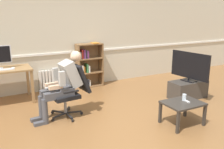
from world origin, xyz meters
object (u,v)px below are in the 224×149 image
(bookshelf, at_px, (88,66))
(spare_remote, at_px, (187,101))
(radiator, at_px, (54,80))
(drinking_glass, at_px, (184,97))
(computer_mouse, at_px, (13,68))
(person_seated, at_px, (62,83))
(office_chair, at_px, (72,88))
(keyboard, at_px, (3,70))
(computer_desk, at_px, (0,74))
(tv_screen, at_px, (190,66))
(tv_stand, at_px, (188,89))
(coffee_table, at_px, (183,105))

(bookshelf, relative_size, spare_remote, 7.73)
(radiator, height_order, spare_remote, radiator)
(bookshelf, xyz_separation_m, drinking_glass, (0.68, -2.80, -0.10))
(computer_mouse, bearing_deg, person_seated, -59.07)
(office_chair, bearing_deg, keyboard, -141.60)
(computer_desk, bearing_deg, office_chair, -48.32)
(computer_desk, bearing_deg, tv_screen, -22.87)
(tv_stand, height_order, tv_screen, tv_screen)
(keyboard, relative_size, person_seated, 0.33)
(keyboard, bearing_deg, radiator, 24.29)
(computer_mouse, bearing_deg, computer_desk, 154.71)
(office_chair, relative_size, coffee_table, 1.49)
(tv_screen, bearing_deg, person_seated, 76.34)
(keyboard, bearing_deg, tv_stand, -21.29)
(bookshelf, height_order, drinking_glass, bookshelf)
(keyboard, xyz_separation_m, office_chair, (1.09, -1.14, -0.24))
(computer_desk, xyz_separation_m, office_chair, (1.14, -1.28, -0.13))
(spare_remote, bearing_deg, keyboard, -32.59)
(computer_desk, distance_m, tv_stand, 4.13)
(radiator, bearing_deg, keyboard, -155.71)
(computer_mouse, height_order, office_chair, office_chair)
(office_chair, bearing_deg, spare_remote, 46.35)
(computer_mouse, distance_m, tv_screen, 3.83)
(radiator, height_order, coffee_table, radiator)
(keyboard, height_order, tv_stand, keyboard)
(computer_desk, bearing_deg, person_seated, -53.50)
(tv_screen, bearing_deg, bookshelf, 34.27)
(computer_desk, distance_m, radiator, 1.34)
(radiator, bearing_deg, tv_screen, -37.76)
(keyboard, distance_m, radiator, 1.38)
(keyboard, distance_m, bookshelf, 2.10)
(keyboard, relative_size, spare_remote, 2.71)
(computer_desk, height_order, drinking_glass, computer_desk)
(tv_screen, bearing_deg, tv_stand, 90.00)
(keyboard, height_order, person_seated, person_seated)
(computer_mouse, relative_size, coffee_table, 0.15)
(drinking_glass, bearing_deg, spare_remote, -89.48)
(computer_desk, bearing_deg, keyboard, -71.71)
(coffee_table, bearing_deg, radiator, 116.52)
(tv_screen, xyz_separation_m, spare_remote, (-1.01, -0.97, -0.33))
(person_seated, bearing_deg, radiator, 165.71)
(office_chair, bearing_deg, tv_stand, 77.70)
(office_chair, height_order, tv_stand, office_chair)
(computer_mouse, distance_m, drinking_glass, 3.48)
(computer_mouse, bearing_deg, drinking_glass, -43.45)
(bookshelf, relative_size, drinking_glass, 9.94)
(computer_mouse, height_order, tv_screen, tv_screen)
(bookshelf, distance_m, drinking_glass, 2.88)
(computer_desk, relative_size, tv_stand, 1.45)
(office_chair, bearing_deg, computer_desk, -143.73)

